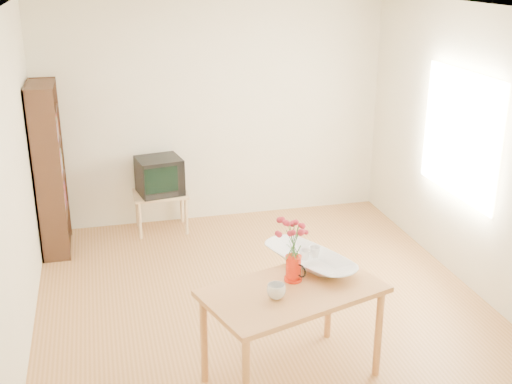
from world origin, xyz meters
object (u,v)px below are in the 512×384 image
object	(u,v)px
pitcher	(293,269)
mug	(276,291)
table	(293,300)
television	(159,175)
bowl	(310,234)

from	to	relation	value
pitcher	mug	distance (m)	0.29
table	television	xyz separation A→B (m)	(-0.63, 3.03, 0.01)
bowl	mug	bearing A→B (deg)	-131.87
mug	pitcher	bearing A→B (deg)	-152.90
table	pitcher	size ratio (longest dim) A/B	7.18
pitcher	television	distance (m)	2.99
pitcher	television	world-z (taller)	pitcher
pitcher	bowl	distance (m)	0.33
pitcher	mug	xyz separation A→B (m)	(-0.19, -0.22, -0.04)
table	television	world-z (taller)	television
table	bowl	world-z (taller)	bowl
bowl	pitcher	bearing A→B (deg)	-132.67
table	pitcher	xyz separation A→B (m)	(0.04, 0.13, 0.18)
table	mug	size ratio (longest dim) A/B	10.72
pitcher	television	xyz separation A→B (m)	(-0.67, 2.91, -0.17)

